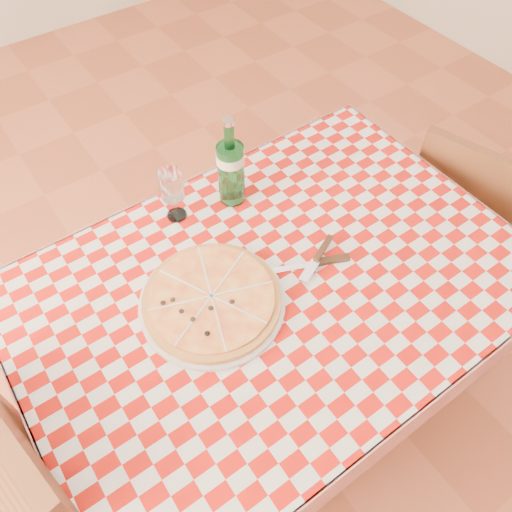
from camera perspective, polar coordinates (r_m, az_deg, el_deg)
The scene contains 8 objects.
dining_table at distance 1.36m, azimuth 2.15°, elevation -5.31°, with size 1.20×0.80×0.75m.
tablecloth at distance 1.28m, azimuth 2.28°, elevation -3.07°, with size 1.30×0.90×0.01m, color #AA110A.
chair_near at distance 1.97m, azimuth 22.36°, elevation 4.64°, with size 0.46×0.46×0.81m.
chair_far at distance 1.43m, azimuth -25.31°, elevation -24.72°, with size 0.47×0.47×0.89m.
pizza_plate at distance 1.23m, azimuth -5.08°, elevation -4.91°, with size 0.36×0.36×0.05m, color #C08B40, non-canonical shape.
water_bottle at distance 1.37m, azimuth -2.93°, elevation 10.69°, with size 0.08×0.08×0.28m, color #186229, non-canonical shape.
wine_glass at distance 1.38m, azimuth -9.44°, elevation 6.85°, with size 0.06×0.06×0.16m, color white, non-canonical shape.
cutlery at distance 1.31m, azimuth 6.81°, elevation -0.61°, with size 0.23×0.20×0.03m, color silver, non-canonical shape.
Camera 1 is at (-0.46, -0.56, 1.81)m, focal length 35.00 mm.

